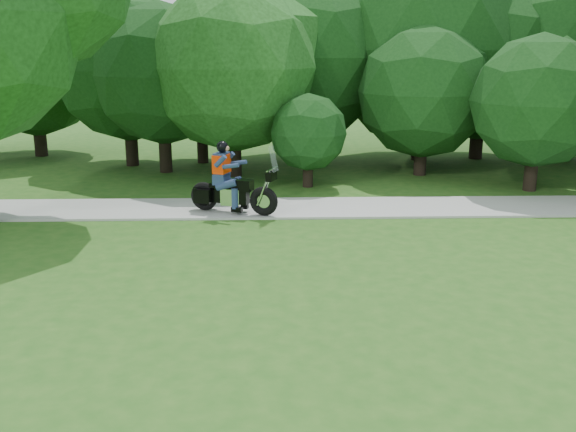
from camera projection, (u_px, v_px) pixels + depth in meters
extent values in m
plane|color=#245518|center=(474.00, 338.00, 9.83)|extent=(100.00, 100.00, 0.00)
cube|color=#A4A49F|center=(383.00, 207.00, 17.54)|extent=(60.00, 2.20, 0.06)
cylinder|color=black|center=(165.00, 146.00, 22.29)|extent=(0.44, 0.44, 1.80)
sphere|color=black|center=(162.00, 74.00, 21.65)|extent=(4.81, 4.81, 4.81)
cylinder|color=black|center=(202.00, 140.00, 24.07)|extent=(0.42, 0.42, 1.73)
sphere|color=black|center=(200.00, 78.00, 23.49)|extent=(4.30, 4.30, 4.30)
cylinder|color=black|center=(531.00, 168.00, 19.50)|extent=(0.40, 0.40, 1.41)
sphere|color=black|center=(538.00, 101.00, 18.98)|extent=(3.99, 3.99, 3.99)
cylinder|color=black|center=(303.00, 137.00, 24.55)|extent=(0.52, 0.52, 1.80)
sphere|color=black|center=(303.00, 56.00, 23.77)|extent=(6.48, 6.48, 6.48)
cylinder|color=black|center=(420.00, 155.00, 21.85)|extent=(0.42, 0.42, 1.36)
sphere|color=black|center=(424.00, 92.00, 21.29)|extent=(4.45, 4.45, 4.45)
cylinder|color=black|center=(308.00, 172.00, 20.07)|extent=(0.32, 0.32, 0.93)
sphere|color=black|center=(308.00, 132.00, 19.75)|extent=(2.42, 2.42, 2.42)
cylinder|color=black|center=(234.00, 150.00, 21.60)|extent=(0.48, 0.48, 1.80)
sphere|color=#1A4513|center=(232.00, 67.00, 20.89)|extent=(5.61, 5.61, 5.61)
cylinder|color=black|center=(566.00, 136.00, 24.70)|extent=(0.55, 0.55, 1.80)
sphere|color=black|center=(576.00, 51.00, 23.87)|extent=(7.02, 7.02, 7.02)
cylinder|color=black|center=(419.00, 137.00, 24.66)|extent=(0.56, 0.56, 1.80)
sphere|color=black|center=(424.00, 49.00, 23.82)|extent=(7.24, 7.24, 7.24)
cylinder|color=black|center=(131.00, 141.00, 23.51)|extent=(0.46, 0.46, 1.80)
sphere|color=black|center=(127.00, 69.00, 22.83)|extent=(5.22, 5.22, 5.22)
cylinder|color=black|center=(477.00, 136.00, 24.94)|extent=(0.51, 0.51, 1.80)
sphere|color=black|center=(483.00, 59.00, 24.18)|extent=(6.19, 6.19, 6.19)
cylinder|color=black|center=(40.00, 133.00, 25.52)|extent=(0.49, 0.49, 1.80)
sphere|color=black|center=(32.00, 61.00, 24.79)|extent=(5.89, 5.89, 5.89)
torus|color=black|center=(204.00, 196.00, 17.02)|extent=(0.80, 0.48, 0.77)
torus|color=black|center=(264.00, 201.00, 16.47)|extent=(0.80, 0.48, 0.77)
cube|color=black|center=(226.00, 196.00, 16.80)|extent=(1.24, 0.69, 0.35)
cube|color=silver|center=(232.00, 196.00, 16.74)|extent=(0.63, 0.54, 0.44)
cube|color=black|center=(242.00, 185.00, 16.57)|extent=(0.65, 0.51, 0.29)
cube|color=black|center=(221.00, 185.00, 16.77)|extent=(0.66, 0.53, 0.11)
cylinder|color=silver|center=(265.00, 187.00, 16.36)|extent=(0.42, 0.20, 0.98)
cylinder|color=silver|center=(272.00, 169.00, 16.17)|extent=(0.29, 0.67, 0.04)
cube|color=black|center=(202.00, 196.00, 16.77)|extent=(0.48, 0.29, 0.37)
cube|color=black|center=(210.00, 192.00, 17.21)|extent=(0.48, 0.29, 0.37)
cube|color=navy|center=(221.00, 179.00, 16.73)|extent=(0.46, 0.51, 0.26)
cube|color=navy|center=(222.00, 164.00, 16.62)|extent=(0.43, 0.53, 0.61)
cube|color=#FD3505|center=(222.00, 163.00, 16.61)|extent=(0.48, 0.59, 0.48)
sphere|color=black|center=(222.00, 147.00, 16.49)|extent=(0.31, 0.31, 0.31)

